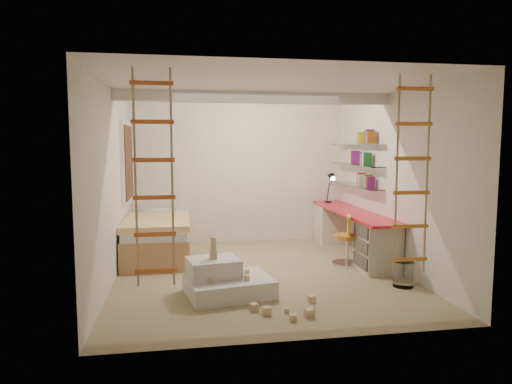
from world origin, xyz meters
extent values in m
plane|color=#9C8864|center=(0.00, 0.00, 0.00)|extent=(4.50, 4.50, 0.00)
cube|color=white|center=(0.00, 0.30, 2.52)|extent=(4.00, 0.18, 0.16)
cube|color=white|center=(-1.97, 1.50, 1.55)|extent=(0.06, 1.15, 1.35)
cube|color=#4C2D1E|center=(-1.93, 1.50, 1.55)|extent=(0.02, 1.00, 1.20)
cylinder|color=white|center=(1.75, -0.88, 0.16)|extent=(0.26, 0.26, 0.33)
cube|color=red|center=(1.72, 0.83, 0.73)|extent=(0.55, 2.80, 0.04)
cube|color=beige|center=(1.72, 1.93, 0.35)|extent=(0.52, 0.55, 0.71)
cube|color=beige|center=(1.72, -0.17, 0.35)|extent=(0.52, 0.55, 0.71)
cube|color=#4C4742|center=(1.45, -0.17, 0.61)|extent=(0.02, 0.50, 0.18)
cube|color=#4C4742|center=(1.45, -0.17, 0.39)|extent=(0.02, 0.50, 0.18)
cube|color=#4C4742|center=(1.45, -0.17, 0.17)|extent=(0.02, 0.50, 0.18)
cube|color=white|center=(1.87, 1.13, 1.15)|extent=(0.25, 1.80, 0.01)
cube|color=white|center=(1.87, 1.13, 1.50)|extent=(0.25, 1.80, 0.01)
cube|color=white|center=(1.87, 1.13, 1.85)|extent=(0.25, 1.80, 0.01)
cube|color=#AD7F51|center=(-1.48, 1.23, 0.23)|extent=(1.00, 2.00, 0.45)
cube|color=white|center=(-1.48, 1.23, 0.51)|extent=(0.95, 1.95, 0.12)
cube|color=#FFAB35|center=(-1.48, 1.08, 0.62)|extent=(1.02, 1.60, 0.10)
cube|color=white|center=(-1.48, 2.03, 0.63)|extent=(0.55, 0.35, 0.12)
cylinder|color=black|center=(1.67, 1.98, 0.76)|extent=(0.14, 0.14, 0.02)
cylinder|color=black|center=(1.67, 1.98, 0.95)|extent=(0.02, 0.15, 0.36)
cylinder|color=black|center=(1.67, 1.88, 1.20)|extent=(0.02, 0.27, 0.20)
cone|color=black|center=(1.67, 1.76, 1.25)|extent=(0.12, 0.14, 0.15)
cylinder|color=#FFEABF|center=(1.67, 1.72, 1.22)|extent=(0.08, 0.04, 0.08)
cylinder|color=#B86F23|center=(1.40, 0.23, 0.45)|extent=(0.51, 0.51, 0.06)
cube|color=gold|center=(1.40, 0.18, 0.63)|extent=(0.13, 0.30, 0.29)
cylinder|color=silver|center=(1.40, 0.23, 0.25)|extent=(0.06, 0.06, 0.40)
cylinder|color=silver|center=(1.40, 0.23, 0.02)|extent=(0.58, 0.58, 0.05)
cube|color=silver|center=(-0.53, -0.84, 0.11)|extent=(1.13, 0.95, 0.22)
cube|color=silver|center=(-0.71, -0.76, 0.33)|extent=(0.69, 0.61, 0.22)
cube|color=#CCB284|center=(-0.71, -0.76, 0.49)|extent=(0.09, 0.09, 0.08)
cube|color=#CCB284|center=(-0.71, -0.76, 0.56)|extent=(0.08, 0.08, 0.07)
cube|color=#CCB284|center=(-0.71, -0.76, 0.66)|extent=(0.07, 0.07, 0.12)
cube|color=#CCB284|center=(-0.33, -0.99, 0.25)|extent=(0.06, 0.06, 0.06)
cube|color=#CCB284|center=(-0.29, -0.72, 0.25)|extent=(0.06, 0.06, 0.06)
cube|color=#CCB284|center=(-0.77, -1.02, 0.25)|extent=(0.06, 0.06, 0.06)
cube|color=#CCB284|center=(0.05, -1.78, 0.04)|extent=(0.07, 0.07, 0.07)
cube|color=#CCB284|center=(0.04, -1.54, 0.04)|extent=(0.07, 0.07, 0.07)
cube|color=#CCB284|center=(-0.31, -1.42, 0.04)|extent=(0.07, 0.07, 0.07)
cube|color=#CCB284|center=(-0.19, -1.56, 0.04)|extent=(0.07, 0.07, 0.07)
cube|color=#CCB284|center=(0.40, -1.26, 0.04)|extent=(0.07, 0.07, 0.07)
cube|color=#CCB284|center=(0.25, -1.69, 0.04)|extent=(0.07, 0.07, 0.07)
cube|color=#CCB284|center=(0.30, -1.58, 0.04)|extent=(0.07, 0.07, 0.07)
cube|color=#8C1E7F|center=(1.87, 1.13, 1.27)|extent=(0.14, 0.52, 0.22)
cube|color=#262626|center=(1.87, 1.13, 1.62)|extent=(0.14, 0.58, 0.22)
cube|color=yellow|center=(1.87, 1.13, 1.97)|extent=(0.14, 0.46, 0.22)
camera|label=1|loc=(-1.10, -6.27, 1.85)|focal=32.00mm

